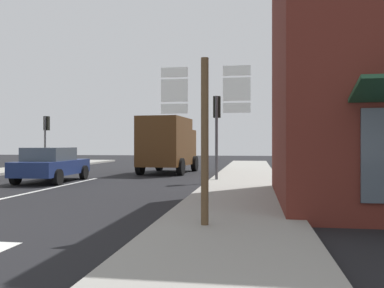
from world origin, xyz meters
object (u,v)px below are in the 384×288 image
(traffic_light_near_right, at_px, (217,119))
(traffic_light_far_left, at_px, (46,130))
(route_sign_post, at_px, (205,128))
(sedan_far, at_px, (51,164))
(delivery_truck, at_px, (168,143))

(traffic_light_near_right, distance_m, traffic_light_far_left, 13.54)
(traffic_light_near_right, bearing_deg, route_sign_post, -85.99)
(sedan_far, height_order, delivery_truck, delivery_truck)
(sedan_far, distance_m, traffic_light_far_left, 9.33)
(delivery_truck, distance_m, route_sign_post, 15.06)
(sedan_far, distance_m, traffic_light_near_right, 7.30)
(delivery_truck, distance_m, traffic_light_near_right, 5.98)
(delivery_truck, xyz_separation_m, route_sign_post, (3.85, -14.55, 0.26))
(traffic_light_far_left, bearing_deg, sedan_far, -59.96)
(delivery_truck, relative_size, traffic_light_near_right, 1.41)
(traffic_light_near_right, bearing_deg, delivery_truck, 122.66)
(sedan_far, bearing_deg, delivery_truck, 57.07)
(delivery_truck, relative_size, route_sign_post, 1.60)
(traffic_light_near_right, xyz_separation_m, traffic_light_far_left, (-11.57, 7.03, -0.18))
(sedan_far, relative_size, delivery_truck, 0.83)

